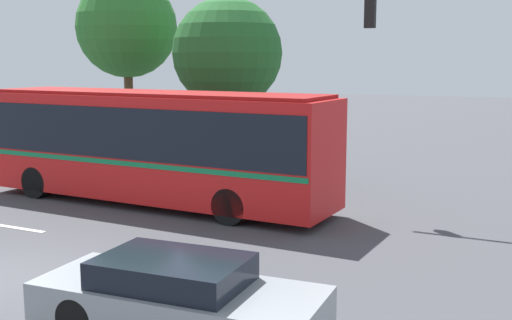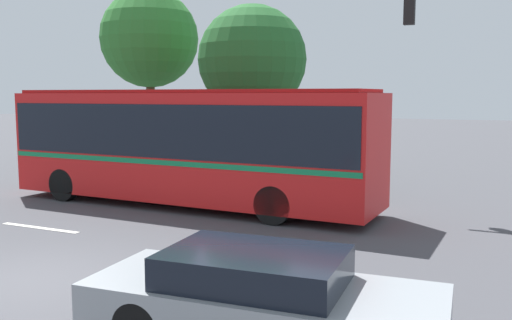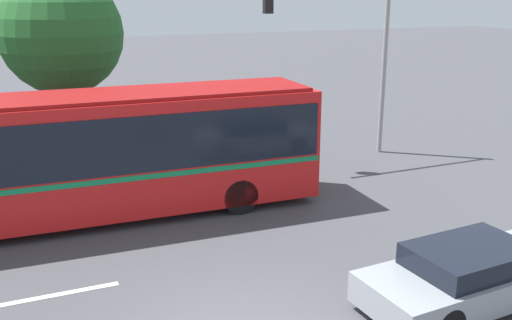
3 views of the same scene
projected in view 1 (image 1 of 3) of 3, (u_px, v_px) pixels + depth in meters
The scene contains 7 objects.
city_bus at pixel (153, 141), 19.08m from camera, with size 11.45×2.88×3.41m.
sedan_foreground at pixel (178, 296), 10.17m from camera, with size 4.80×2.13×1.23m.
traffic_light_pole at pixel (486, 59), 17.09m from camera, with size 5.85×0.24×6.54m.
flowering_hedge at pixel (225, 163), 22.53m from camera, with size 6.30×1.31×1.49m.
street_tree_left at pixel (127, 28), 27.17m from camera, with size 4.30×4.30×7.87m.
street_tree_centre at pixel (227, 53), 23.84m from camera, with size 4.15×4.15×6.67m.
lane_stripe_near at pixel (10, 227), 16.66m from camera, with size 2.40×0.16×0.01m, color silver.
Camera 1 is at (10.12, -8.65, 4.34)m, focal length 44.59 mm.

